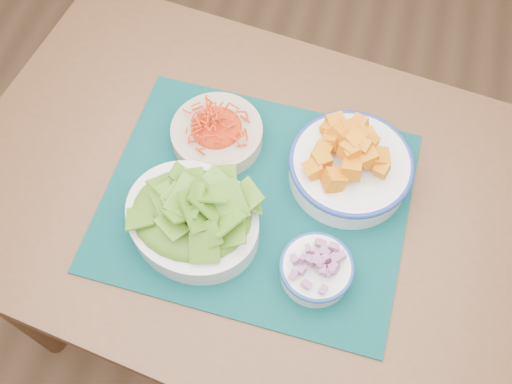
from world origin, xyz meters
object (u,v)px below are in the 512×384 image
at_px(lettuce_bowl, 192,216).
at_px(onion_bowl, 316,268).
at_px(table, 256,214).
at_px(carrot_bowl, 217,131).
at_px(squash_bowl, 352,161).
at_px(placemat, 256,200).

xyz_separation_m(lettuce_bowl, onion_bowl, (0.23, -0.03, -0.02)).
xyz_separation_m(table, carrot_bowl, (-0.10, 0.08, 0.14)).
height_order(carrot_bowl, squash_bowl, squash_bowl).
distance_m(carrot_bowl, onion_bowl, 0.33).
xyz_separation_m(table, onion_bowl, (0.14, -0.14, 0.14)).
xyz_separation_m(carrot_bowl, lettuce_bowl, (0.01, -0.19, 0.02)).
xyz_separation_m(table, lettuce_bowl, (-0.09, -0.10, 0.16)).
bearing_deg(onion_bowl, table, 135.49).
distance_m(table, squash_bowl, 0.24).
bearing_deg(placemat, table, 104.84).
relative_size(placemat, lettuce_bowl, 1.83).
xyz_separation_m(placemat, squash_bowl, (0.15, 0.09, 0.06)).
distance_m(squash_bowl, onion_bowl, 0.21).
bearing_deg(placemat, carrot_bowl, 135.55).
distance_m(placemat, carrot_bowl, 0.15).
bearing_deg(lettuce_bowl, table, 71.14).
xyz_separation_m(placemat, onion_bowl, (0.13, -0.11, 0.03)).
height_order(table, placemat, placemat).
relative_size(placemat, onion_bowl, 3.60).
xyz_separation_m(carrot_bowl, squash_bowl, (0.26, -0.02, 0.02)).
bearing_deg(squash_bowl, carrot_bowl, 176.44).
bearing_deg(onion_bowl, squash_bowl, 84.56).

